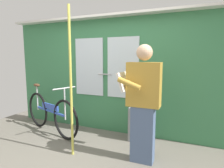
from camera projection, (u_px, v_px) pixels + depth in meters
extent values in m
cube|color=#666056|center=(79.00, 166.00, 2.60)|extent=(5.51, 4.24, 0.04)
cube|color=#387A4C|center=(116.00, 77.00, 3.65)|extent=(4.51, 0.08, 2.13)
cube|color=silver|center=(89.00, 67.00, 3.80)|extent=(0.60, 0.02, 1.10)
cube|color=silver|center=(123.00, 68.00, 3.52)|extent=(0.60, 0.02, 1.10)
cylinder|color=#B2B2B7|center=(105.00, 74.00, 3.66)|extent=(0.28, 0.02, 0.02)
cube|color=silver|center=(114.00, 15.00, 3.41)|extent=(4.51, 0.28, 0.04)
torus|color=black|center=(65.00, 120.00, 3.37)|extent=(0.69, 0.27, 0.71)
torus|color=black|center=(38.00, 110.00, 4.01)|extent=(0.69, 0.27, 0.71)
cube|color=#2D4CB2|center=(50.00, 111.00, 3.68)|extent=(0.89, 0.33, 0.03)
cube|color=#2D4CB2|center=(50.00, 107.00, 3.67)|extent=(0.52, 0.20, 0.10)
cylinder|color=#B7B7BC|center=(37.00, 97.00, 3.98)|extent=(0.02, 0.02, 0.51)
ellipsoid|color=brown|center=(37.00, 85.00, 3.94)|extent=(0.22, 0.15, 0.06)
cylinder|color=#B7B7BC|center=(65.00, 104.00, 3.33)|extent=(0.02, 0.02, 0.55)
cylinder|color=#B7B7BC|center=(64.00, 88.00, 3.29)|extent=(0.16, 0.42, 0.02)
cube|color=slate|center=(143.00, 134.00, 2.65)|extent=(0.31, 0.18, 0.78)
cube|color=#B78C33|center=(144.00, 85.00, 2.56)|extent=(0.44, 0.20, 0.58)
sphere|color=tan|center=(145.00, 52.00, 2.50)|extent=(0.21, 0.21, 0.21)
cube|color=silver|center=(124.00, 81.00, 2.66)|extent=(0.11, 0.34, 0.26)
cylinder|color=#B78C33|center=(129.00, 84.00, 2.42)|extent=(0.31, 0.07, 0.17)
cylinder|color=#B78C33|center=(138.00, 80.00, 2.79)|extent=(0.31, 0.07, 0.17)
cube|color=gray|center=(140.00, 124.00, 3.35)|extent=(0.35, 0.28, 0.59)
cylinder|color=#C6C14C|center=(71.00, 83.00, 2.74)|extent=(0.04, 0.04, 2.13)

